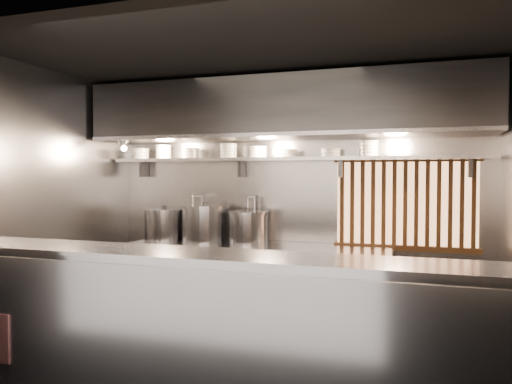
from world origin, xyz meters
The scene contains 24 objects.
floor centered at (0.00, 0.00, 0.00)m, with size 4.50×4.50×0.00m, color black.
ceiling centered at (0.00, 0.00, 2.80)m, with size 4.50×4.50×0.00m, color black.
wall_back centered at (0.00, 1.50, 1.40)m, with size 4.50×4.50×0.00m, color gray.
wall_left centered at (-2.25, 0.00, 1.40)m, with size 3.00×3.00×0.00m, color gray.
serving_counter centered at (0.00, -0.96, 0.57)m, with size 4.50×0.56×1.13m.
cooking_bench centered at (-0.30, 1.13, 0.45)m, with size 3.00×0.70×0.90m, color #A1A1A6.
bowl_shelf centered at (0.00, 1.32, 1.88)m, with size 4.40×0.34×0.04m, color #A1A1A6.
exhaust_hood centered at (0.00, 1.10, 2.42)m, with size 4.40×0.81×0.65m.
wood_screen centered at (1.30, 1.45, 1.38)m, with size 1.56×0.09×1.04m.
faucet_left centered at (-1.15, 1.37, 1.31)m, with size 0.04×0.30×0.50m.
faucet_right centered at (-0.45, 1.37, 1.31)m, with size 0.04×0.30×0.50m.
heat_lamp centered at (-1.90, 0.85, 2.07)m, with size 0.25×0.35×0.20m.
pendant_bulb centered at (-0.10, 1.20, 1.96)m, with size 0.09×0.09×0.19m.
stock_pot_left centered at (-1.53, 1.16, 1.09)m, with size 0.57×0.57×0.42m.
stock_pot_mid centered at (-0.98, 1.16, 1.12)m, with size 0.58×0.58×0.48m.
stock_pot_right centered at (-0.44, 1.17, 1.09)m, with size 0.60×0.60×0.42m.
bowl_stack_0 centered at (-1.95, 1.32, 1.97)m, with size 0.23×0.23×0.13m.
bowl_stack_1 centered at (-1.62, 1.32, 1.98)m, with size 0.20×0.20×0.17m.
bowl_stack_2 centered at (-1.24, 1.32, 1.97)m, with size 0.22×0.22×0.13m.
bowl_stack_3 centered at (-0.74, 1.32, 1.98)m, with size 0.21×0.21×0.17m.
bowl_stack_4 centered at (-0.36, 1.32, 1.97)m, with size 0.22×0.22×0.13m.
bowl_stack_5 centered at (0.01, 1.32, 1.95)m, with size 0.20×0.20×0.09m.
bowl_stack_6 centered at (0.49, 1.32, 1.95)m, with size 0.23×0.23×0.09m.
bowl_stack_7 centered at (0.91, 1.32, 1.98)m, with size 0.22×0.22×0.17m.
Camera 1 is at (1.47, -4.27, 1.70)m, focal length 35.00 mm.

